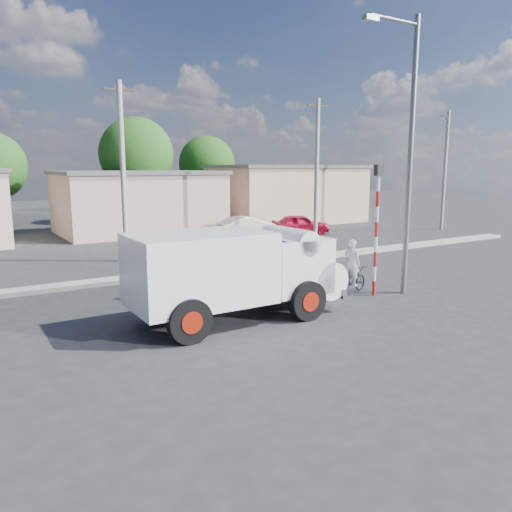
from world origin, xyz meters
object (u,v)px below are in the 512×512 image
cyclist (352,271)px  bicycle (351,281)px  traffic_pole (377,219)px  truck (239,270)px  car_cream (247,226)px  car_red (301,224)px  streetlight (407,146)px

cyclist → bicycle: bearing=-0.0°
bicycle → traffic_pole: traffic_pole is taller
truck → car_cream: size_ratio=1.64×
car_red → bicycle: bearing=170.7°
car_red → traffic_pole: size_ratio=0.86×
truck → streetlight: 7.11m
cyclist → car_red: bearing=-48.2°
car_red → traffic_pole: traffic_pole is taller
cyclist → car_cream: cyclist is taller
truck → traffic_pole: traffic_pole is taller
car_red → streetlight: 16.23m
car_cream → cyclist: bearing=167.2°
bicycle → car_red: (7.85, 13.42, 0.18)m
car_cream → car_red: size_ratio=1.01×
bicycle → traffic_pole: (0.51, -0.56, 2.13)m
bicycle → car_cream: size_ratio=0.46×
cyclist → streetlight: streetlight is taller
streetlight → cyclist: bearing=149.4°
bicycle → car_cream: (4.37, 14.32, 0.16)m
car_red → streetlight: streetlight is taller
cyclist → streetlight: 4.50m
bicycle → cyclist: bearing=-0.0°
truck → car_cream: 17.38m
car_cream → car_red: car_red is taller
car_cream → bicycle: bearing=167.2°
truck → bicycle: bearing=5.9°
car_red → truck: bearing=158.9°
cyclist → traffic_pole: traffic_pole is taller
cyclist → car_red: 15.55m
car_cream → car_red: bearing=-100.4°
car_red → traffic_pole: (-7.34, -13.97, 1.95)m
truck → car_cream: (9.07, 14.81, -0.79)m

